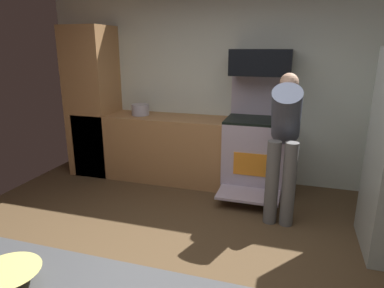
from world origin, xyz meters
name	(u,v)px	position (x,y,z in m)	size (l,w,h in m)	color
ground_plane	(169,274)	(0.00, 0.00, -0.01)	(5.20, 4.80, 0.02)	brown
wall_back	(228,86)	(0.00, 2.34, 1.30)	(5.20, 0.12, 2.60)	silver
lower_cabinet_run	(158,147)	(-0.90, 1.98, 0.45)	(2.40, 0.60, 0.90)	#AE7B4B
cabinet_column	(93,102)	(-1.90, 1.98, 1.05)	(0.60, 0.60, 2.10)	#AE7B4B
oven_range	(255,152)	(0.46, 1.96, 0.50)	(0.76, 1.05, 1.48)	#BDB0C4
microwave	(261,62)	(0.46, 2.06, 1.63)	(0.74, 0.38, 0.32)	black
person_cook	(284,137)	(0.82, 1.26, 0.92)	(0.31, 0.64, 1.55)	slate
mixing_bowl_prep	(8,278)	(-0.14, -1.37, 0.93)	(0.26, 0.26, 0.07)	#DCC969
stock_pot	(140,110)	(-1.16, 1.98, 0.98)	(0.24, 0.24, 0.15)	#B2B1C2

